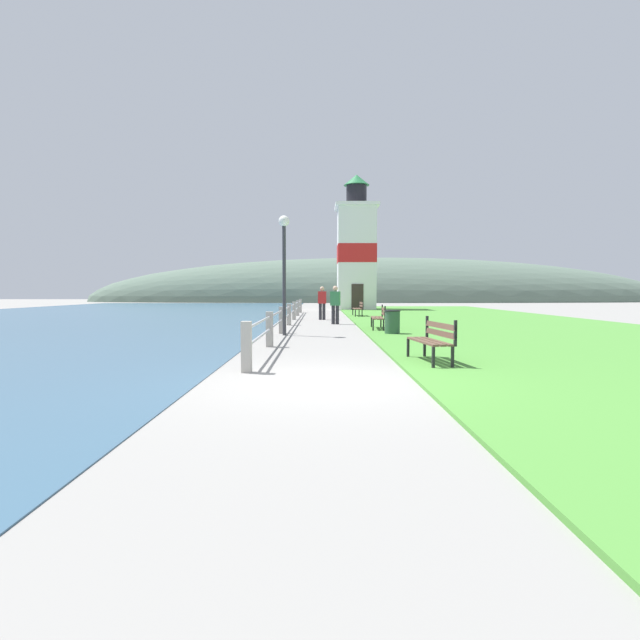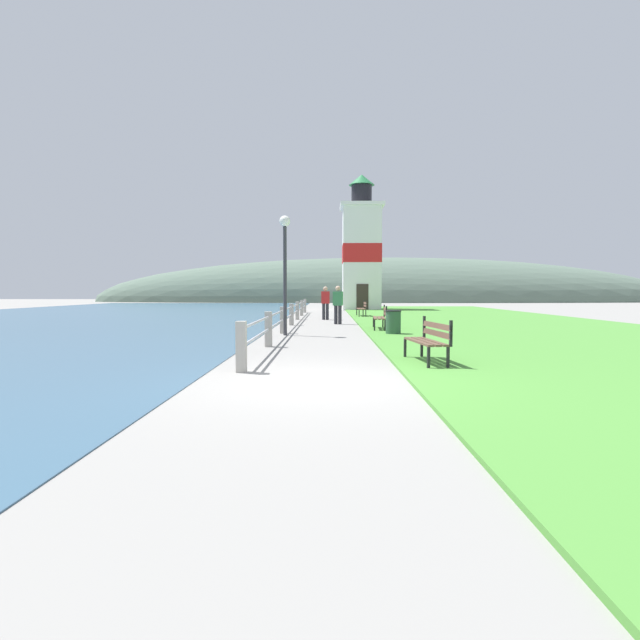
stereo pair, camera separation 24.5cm
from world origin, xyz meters
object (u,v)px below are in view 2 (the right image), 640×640
at_px(person_by_railing, 338,303).
at_px(person_strolling, 325,302).
at_px(park_bench_midway, 381,316).
at_px(trash_bin, 393,323).
at_px(lighthouse, 361,251).
at_px(park_bench_near, 429,338).
at_px(park_bench_far, 363,307).
at_px(lamp_post, 285,253).

bearing_deg(person_by_railing, person_strolling, 26.12).
xyz_separation_m(park_bench_midway, trash_bin, (0.17, -2.09, -0.12)).
xyz_separation_m(park_bench_midway, person_by_railing, (-1.56, 3.42, 0.38)).
height_order(lighthouse, person_by_railing, lighthouse).
bearing_deg(lighthouse, trash_bin, -91.06).
distance_m(park_bench_near, lighthouse, 29.47).
xyz_separation_m(park_bench_far, person_strolling, (-2.10, -2.78, 0.39)).
distance_m(lighthouse, lamp_post, 23.03).
distance_m(person_strolling, lamp_post, 9.23).
xyz_separation_m(lighthouse, person_by_railing, (-2.16, -17.06, -3.65)).
bearing_deg(park_bench_far, lighthouse, -94.36).
bearing_deg(park_bench_midway, park_bench_near, 94.24).
distance_m(park_bench_near, person_strolling, 15.70).
relative_size(park_bench_far, lighthouse, 0.17).
bearing_deg(person_strolling, trash_bin, -160.93).
distance_m(lighthouse, person_by_railing, 17.58).
xyz_separation_m(park_bench_near, lamp_post, (-3.46, 6.59, 2.20)).
bearing_deg(person_strolling, lighthouse, -6.72).
relative_size(park_bench_near, lighthouse, 0.16).
distance_m(person_strolling, person_by_railing, 3.46).
relative_size(lighthouse, person_strolling, 6.14).
bearing_deg(park_bench_midway, park_bench_far, -85.79).
height_order(park_bench_near, park_bench_midway, same).
relative_size(park_bench_far, person_by_railing, 1.04).
distance_m(lighthouse, person_strolling, 14.39).
xyz_separation_m(park_bench_midway, lamp_post, (-3.43, -2.12, 2.20)).
bearing_deg(person_by_railing, park_bench_midway, -138.73).
relative_size(park_bench_far, lamp_post, 0.45).
relative_size(person_by_railing, trash_bin, 2.03).
bearing_deg(trash_bin, person_by_railing, 107.52).
bearing_deg(person_strolling, park_bench_near, -167.49).
distance_m(person_by_railing, trash_bin, 5.80).
xyz_separation_m(park_bench_far, person_by_railing, (-1.53, -6.20, 0.38)).
relative_size(park_bench_midway, park_bench_far, 1.10).
distance_m(park_bench_midway, person_by_railing, 3.78).
height_order(park_bench_far, person_by_railing, person_by_railing).
relative_size(park_bench_near, park_bench_far, 0.94).
bearing_deg(lighthouse, park_bench_far, -93.28).
xyz_separation_m(lighthouse, lamp_post, (-4.02, -22.60, -1.83)).
xyz_separation_m(park_bench_far, trash_bin, (0.20, -11.70, -0.11)).
bearing_deg(person_strolling, park_bench_far, -32.52).
height_order(person_strolling, person_by_railing, person_strolling).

